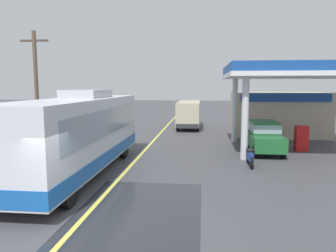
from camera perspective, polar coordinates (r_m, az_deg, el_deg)
name	(u,v)px	position (r m, az deg, el deg)	size (l,w,h in m)	color
ground	(163,130)	(28.31, -0.83, -0.68)	(120.00, 120.00, 0.00)	#424247
lane_divider_stripe	(155,139)	(23.41, -2.33, -2.32)	(0.16, 50.00, 0.01)	#D8CC4C
wet_puddle_patch	(139,211)	(10.25, -5.22, -14.91)	(3.83, 5.75, 0.01)	#26282D
coach_bus_main	(80,135)	(14.44, -15.54, -1.59)	(2.60, 11.04, 3.69)	silver
gas_station_roadside	(285,103)	(24.44, 20.26, 3.83)	(9.10, 11.95, 5.10)	#194799
car_at_pump	(264,135)	(19.42, 16.87, -1.56)	(1.70, 4.20, 1.82)	#1E602D
minibus_opposing_lane	(189,112)	(29.47, 3.76, 2.50)	(2.04, 6.13, 2.44)	#BFB799
motorcycle_parked_forecourt	(250,157)	(16.01, 14.50, -5.36)	(0.55, 1.80, 0.92)	black
pedestrian_near_pump	(260,136)	(19.66, 16.30, -1.68)	(0.55, 0.22, 1.66)	#33333F
utility_pole_roadside	(36,87)	(21.63, -22.60, 6.47)	(1.80, 0.24, 7.25)	brown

